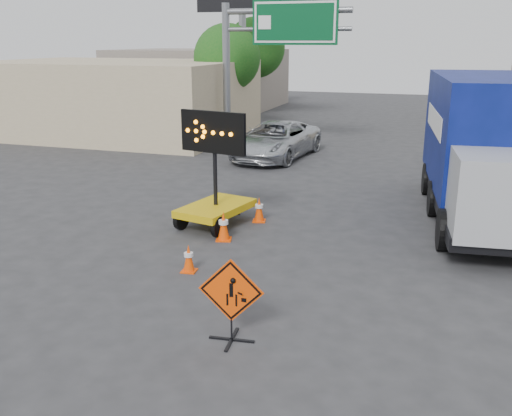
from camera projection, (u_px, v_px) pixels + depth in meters
The scene contains 14 objects.
ground at pixel (208, 335), 10.33m from camera, with size 100.00×100.00×0.00m, color #2D2D30.
storefront_left_near at pixel (116, 97), 32.18m from camera, with size 14.00×10.00×4.00m, color #C8B391.
storefront_left_far at pixel (199, 78), 45.17m from camera, with size 12.00×10.00×4.40m, color gray.
highway_gantry at pixel (267, 41), 26.58m from camera, with size 6.18×0.38×6.90m.
billboard at pixel (244, 1), 34.31m from camera, with size 6.10×0.54×9.85m.
tree_left_near at pixel (227, 58), 31.59m from camera, with size 3.71×3.71×6.03m.
tree_left_far at pixel (255, 48), 39.05m from camera, with size 4.10×4.10×6.66m.
construction_sign at pixel (231, 298), 9.90m from camera, with size 1.17×0.83×1.55m.
arrow_board at pixel (216, 201), 16.21m from camera, with size 2.05×2.54×3.28m.
pickup_truck at pixel (275, 140), 25.59m from camera, with size 2.67×5.80×1.61m, color silver.
box_truck at pixel (483, 157), 16.51m from camera, with size 3.50×8.95×4.14m.
cone_a at pixel (189, 258), 13.06m from camera, with size 0.36×0.36×0.65m.
cone_b at pixel (224, 226), 15.10m from camera, with size 0.49×0.49×0.79m.
cone_c at pixel (259, 209), 16.67m from camera, with size 0.45×0.45×0.73m.
Camera 1 is at (3.73, -8.52, 5.13)m, focal length 40.00 mm.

